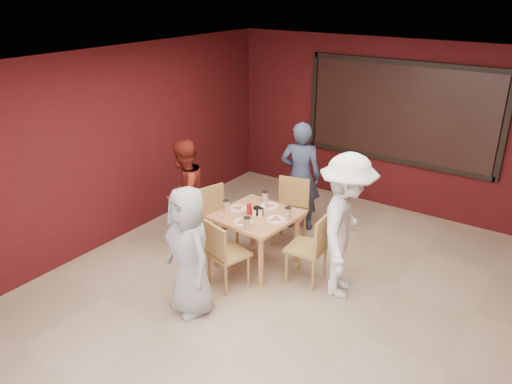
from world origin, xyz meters
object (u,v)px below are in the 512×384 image
Objects in this scene: chair_right at (313,245)px; diner_back at (300,176)px; chair_back at (291,207)px; diner_left at (185,193)px; chair_front at (223,251)px; dining_table at (256,220)px; diner_right at (346,227)px; chair_left at (216,216)px; diner_front at (189,251)px.

chair_right is 1.59m from diner_back.
chair_back is 0.61× the size of diner_left.
chair_back reaches higher than chair_front.
diner_right is (1.24, 0.07, 0.24)m from dining_table.
chair_front is (-0.03, -0.68, -0.15)m from dining_table.
diner_right reaches higher than diner_left.
chair_left is 1.54m from chair_right.
chair_front is 0.96× the size of chair_right.
diner_left reaches higher than diner_front.
chair_back reaches higher than dining_table.
diner_back is at bearing 30.70° from diner_right.
dining_table is 0.74m from chair_left.
chair_left is at bearing -131.48° from chair_back.
diner_back is at bearing 125.99° from chair_right.
chair_right is (1.54, 0.03, 0.01)m from chair_left.
chair_left is 0.52× the size of diner_right.
chair_back is 0.62× the size of diner_front.
diner_back is 1.83m from diner_right.
diner_right is (1.22, -0.79, 0.36)m from chair_back.
dining_table is at bearing -91.30° from chair_back.
chair_left is (-0.69, 0.70, 0.02)m from chair_front.
diner_right reaches higher than chair_left.
chair_left is at bearing 87.90° from diner_left.
dining_table is 0.57× the size of diner_right.
diner_left is at bearing 76.40° from diner_right.
diner_back is 1.09× the size of diner_left.
dining_table is 0.70m from chair_front.
diner_front reaches higher than chair_right.
chair_front is 0.59× the size of diner_front.
chair_left is 0.99× the size of chair_right.
chair_back is (0.05, 1.54, 0.03)m from chair_front.
diner_front is 0.91× the size of diner_back.
chair_right is 0.61× the size of diner_front.
chair_back is 0.57m from diner_back.
diner_right reaches higher than diner_back.
chair_back is at bearing 83.29° from diner_back.
chair_front is at bearing -91.96° from chair_back.
dining_table is at bearing -1.95° from chair_left.
chair_left is 1.48m from diner_front.
chair_left is at bearing 178.05° from dining_table.
diner_left is at bearing 151.90° from chair_front.
diner_back is (-0.04, 2.59, 0.07)m from diner_front.
diner_right is (1.29, 1.34, 0.13)m from diner_front.
chair_back reaches higher than chair_right.
diner_left is (-2.05, -0.10, 0.25)m from chair_right.
chair_right is 0.61× the size of diner_left.
dining_table is at bearing 82.53° from diner_left.
diner_front is at bearing 119.80° from diner_right.
diner_front is at bearing 70.04° from diner_back.
chair_left is 2.00m from diner_right.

